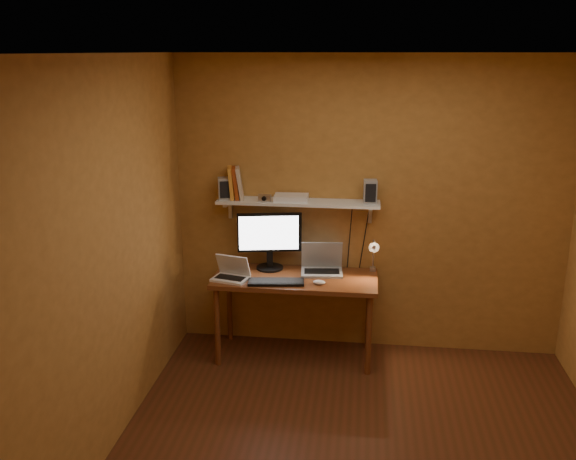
# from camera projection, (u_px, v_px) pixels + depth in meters

# --- Properties ---
(room) EXTENTS (3.44, 3.24, 2.64)m
(room) POSITION_uv_depth(u_px,v_px,m) (370.00, 271.00, 3.77)
(room) COLOR #522615
(room) RESTS_ON ground
(desk) EXTENTS (1.40, 0.60, 0.75)m
(desk) POSITION_uv_depth(u_px,v_px,m) (295.00, 286.00, 5.25)
(desk) COLOR maroon
(desk) RESTS_ON ground
(wall_shelf) EXTENTS (1.40, 0.25, 0.21)m
(wall_shelf) POSITION_uv_depth(u_px,v_px,m) (298.00, 203.00, 5.23)
(wall_shelf) COLOR silver
(wall_shelf) RESTS_ON room
(monitor) EXTENTS (0.56, 0.28, 0.51)m
(monitor) POSITION_uv_depth(u_px,v_px,m) (270.00, 238.00, 5.34)
(monitor) COLOR black
(monitor) RESTS_ON desk
(laptop) EXTENTS (0.38, 0.29, 0.26)m
(laptop) POSITION_uv_depth(u_px,v_px,m) (322.00, 264.00, 5.32)
(laptop) COLOR gray
(laptop) RESTS_ON desk
(netbook) EXTENTS (0.33, 0.27, 0.21)m
(netbook) POSITION_uv_depth(u_px,v_px,m) (232.00, 273.00, 5.16)
(netbook) COLOR silver
(netbook) RESTS_ON desk
(keyboard) EXTENTS (0.48, 0.21, 0.02)m
(keyboard) POSITION_uv_depth(u_px,v_px,m) (276.00, 282.00, 5.07)
(keyboard) COLOR black
(keyboard) RESTS_ON desk
(mouse) EXTENTS (0.11, 0.08, 0.04)m
(mouse) POSITION_uv_depth(u_px,v_px,m) (319.00, 282.00, 5.05)
(mouse) COLOR silver
(mouse) RESTS_ON desk
(desk_lamp) EXTENTS (0.09, 0.23, 0.38)m
(desk_lamp) POSITION_uv_depth(u_px,v_px,m) (374.00, 252.00, 5.20)
(desk_lamp) COLOR silver
(desk_lamp) RESTS_ON desk
(speaker_left) EXTENTS (0.13, 0.13, 0.19)m
(speaker_left) POSITION_uv_depth(u_px,v_px,m) (224.00, 188.00, 5.26)
(speaker_left) COLOR gray
(speaker_left) RESTS_ON wall_shelf
(speaker_right) EXTENTS (0.12, 0.12, 0.20)m
(speaker_right) POSITION_uv_depth(u_px,v_px,m) (370.00, 191.00, 5.12)
(speaker_right) COLOR gray
(speaker_right) RESTS_ON wall_shelf
(books) EXTENTS (0.17, 0.20, 0.28)m
(books) POSITION_uv_depth(u_px,v_px,m) (235.00, 183.00, 5.27)
(books) COLOR orange
(books) RESTS_ON wall_shelf
(shelf_camera) EXTENTS (0.11, 0.05, 0.06)m
(shelf_camera) POSITION_uv_depth(u_px,v_px,m) (265.00, 198.00, 5.18)
(shelf_camera) COLOR silver
(shelf_camera) RESTS_ON wall_shelf
(router) EXTENTS (0.30, 0.20, 0.05)m
(router) POSITION_uv_depth(u_px,v_px,m) (291.00, 198.00, 5.24)
(router) COLOR silver
(router) RESTS_ON wall_shelf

